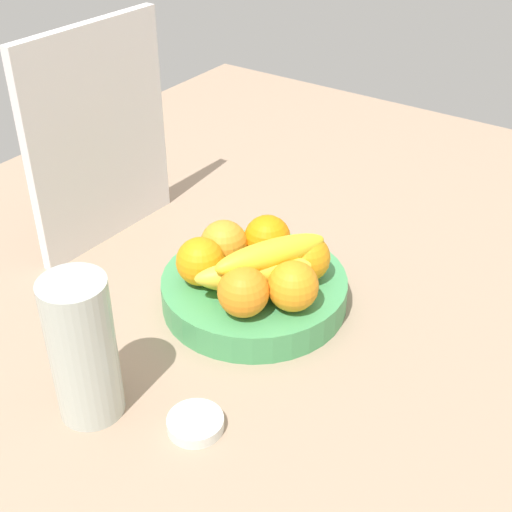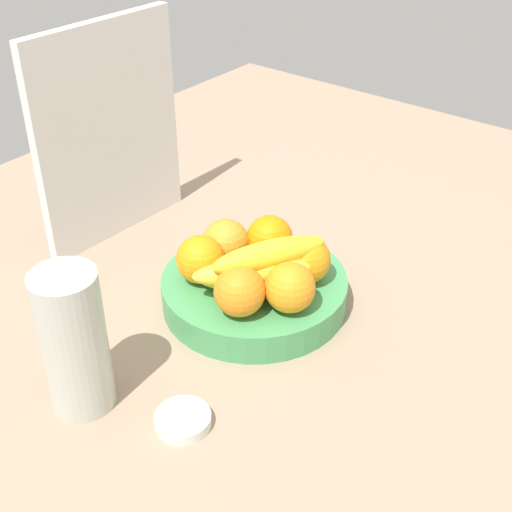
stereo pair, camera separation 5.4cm
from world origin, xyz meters
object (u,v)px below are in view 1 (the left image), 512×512
Objects in this scene: orange_back_left at (293,286)px; orange_top_stack at (267,238)px; orange_front_right at (201,261)px; banana_bunch at (261,268)px; cutting_board at (99,137)px; orange_front_left at (224,243)px; orange_back_right at (306,258)px; jar_lid at (195,423)px; fruit_bowl at (256,291)px; thermos_tumbler at (83,349)px; orange_center at (243,292)px.

orange_back_left is 1.00× the size of orange_top_stack.
orange_back_left is (2.41, -14.08, 0.00)cm from orange_front_right.
banana_bunch is 36.11cm from cutting_board.
orange_front_left and orange_back_right have the same top height.
orange_front_right is 15.15cm from orange_back_right.
jar_lid is (-28.68, -2.19, -7.34)cm from orange_back_right.
fruit_bowl is 3.97× the size of jar_lid.
banana_bunch is at bearing -95.86° from cutting_board.
banana_bunch is 24.08cm from jar_lid.
thermos_tumbler is at bearing 162.81° from orange_back_right.
orange_front_left reaches higher than fruit_bowl.
orange_front_left is at bearing -91.80° from cutting_board.
orange_back_right is at bearing -26.26° from banana_bunch.
fruit_bowl reaches higher than jar_lid.
jar_lid is at bearing -161.99° from orange_top_stack.
orange_back_right and orange_top_stack have the same top height.
thermos_tumbler is (-31.44, -27.53, -8.34)cm from cutting_board.
orange_center and orange_top_stack have the same top height.
thermos_tumbler is at bearing 175.41° from orange_top_stack.
orange_front_right is 1.00× the size of orange_back_right.
cutting_board is (1.63, 25.82, 9.89)cm from orange_front_left.
orange_top_stack is 1.02× the size of jar_lid.
orange_back_right is 0.37× the size of thermos_tumbler.
orange_center is at bearing -104.93° from orange_front_right.
jar_lid is at bearing -166.07° from banana_bunch.
orange_top_stack is at bearing -42.61° from orange_front_left.
orange_back_right is at bearing -12.77° from orange_center.
orange_front_left is 0.40× the size of banana_bunch.
orange_top_stack reaches higher than fruit_bowl.
orange_back_left is 5.46cm from banana_bunch.
cutting_board is (4.94, 40.01, 9.89)cm from orange_back_left.
thermos_tumbler is at bearing 160.48° from orange_center.
orange_front_right is at bearing 107.23° from banana_bunch.
fruit_bowl is 25.75cm from jar_lid.
banana_bunch is 0.92× the size of thermos_tumbler.
orange_front_left is at bearing 1.11° from orange_front_right.
orange_center is 22.99cm from thermos_tumbler.
banana_bunch is at bearing 13.93° from jar_lid.
banana_bunch reaches higher than fruit_bowl.
fruit_bowl is at bearing -92.24° from cutting_board.
orange_front_left and orange_center have the same top height.
orange_front_left is 29.90cm from thermos_tumbler.
cutting_board reaches higher than orange_front_left.
orange_back_left is (4.88, -4.82, 0.00)cm from orange_center.
jar_lid is at bearing -121.87° from cutting_board.
fruit_bowl is 1.55× the size of banana_bunch.
thermos_tumbler reaches higher than orange_front_left.
fruit_bowl is 1.42× the size of thermos_tumbler.
jar_lid is at bearing -175.63° from orange_back_right.
orange_front_right is (-5.07, 6.14, 5.83)cm from fruit_bowl.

